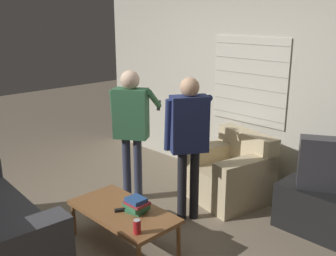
# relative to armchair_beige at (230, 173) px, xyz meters

# --- Properties ---
(ground_plane) EXTENTS (16.00, 16.00, 0.00)m
(ground_plane) POSITION_rel_armchair_beige_xyz_m (-0.28, -1.48, -0.32)
(ground_plane) COLOR #7F705B
(wall_back) EXTENTS (5.20, 0.08, 2.55)m
(wall_back) POSITION_rel_armchair_beige_xyz_m (-0.28, 0.55, 0.96)
(wall_back) COLOR #BCB7A8
(wall_back) RESTS_ON ground_plane
(armchair_beige) EXTENTS (1.02, 0.97, 0.80)m
(armchair_beige) POSITION_rel_armchair_beige_xyz_m (0.00, 0.00, 0.00)
(armchair_beige) COLOR #C6B289
(armchair_beige) RESTS_ON ground_plane
(coffee_table) EXTENTS (1.09, 0.56, 0.38)m
(coffee_table) POSITION_rel_armchair_beige_xyz_m (-0.09, -1.58, 0.02)
(coffee_table) COLOR brown
(coffee_table) RESTS_ON ground_plane
(tv_stand) EXTENTS (1.01, 0.60, 0.48)m
(tv_stand) POSITION_rel_armchair_beige_xyz_m (1.22, 0.07, -0.08)
(tv_stand) COLOR black
(tv_stand) RESTS_ON ground_plane
(person_left_standing) EXTENTS (0.49, 0.76, 1.57)m
(person_left_standing) POSITION_rel_armchair_beige_xyz_m (-0.82, -0.85, 0.67)
(person_left_standing) COLOR #33384C
(person_left_standing) RESTS_ON ground_plane
(person_right_standing) EXTENTS (0.53, 0.71, 1.57)m
(person_right_standing) POSITION_rel_armchair_beige_xyz_m (-0.02, -0.74, 0.66)
(person_right_standing) COLOR black
(person_right_standing) RESTS_ON ground_plane
(book_stack) EXTENTS (0.25, 0.20, 0.14)m
(book_stack) POSITION_rel_armchair_beige_xyz_m (0.02, -1.51, 0.13)
(book_stack) COLOR #33754C
(book_stack) RESTS_ON coffee_table
(soda_can) EXTENTS (0.07, 0.07, 0.13)m
(soda_can) POSITION_rel_armchair_beige_xyz_m (0.33, -1.76, 0.12)
(soda_can) COLOR red
(soda_can) RESTS_ON coffee_table
(spare_remote) EXTENTS (0.10, 0.13, 0.02)m
(spare_remote) POSITION_rel_armchair_beige_xyz_m (-0.08, -1.61, 0.07)
(spare_remote) COLOR black
(spare_remote) RESTS_ON coffee_table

